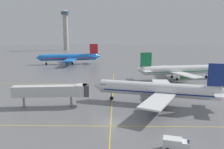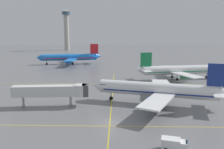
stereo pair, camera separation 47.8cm
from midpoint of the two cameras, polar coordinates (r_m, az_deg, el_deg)
ground_plane at (r=49.94m, az=-0.25°, el=-11.80°), size 600.00×600.00×0.00m
airliner_front_gate at (r=62.07m, az=11.71°, el=-3.76°), size 36.28×30.89×11.42m
airliner_second_row at (r=96.83m, az=16.24°, el=1.07°), size 35.56×30.27×11.09m
airliner_third_row at (r=139.91m, az=-10.30°, el=4.23°), size 38.24×32.53×11.93m
taxiway_markings at (r=66.49m, az=0.19°, el=-6.05°), size 142.95×85.93×0.01m
service_truck_red_van at (r=39.93m, az=15.54°, el=-16.33°), size 4.43×2.95×2.10m
jet_bridge at (r=60.84m, az=-13.46°, el=-3.96°), size 19.48×4.60×5.58m
control_tower at (r=252.50m, az=-11.21°, el=11.47°), size 8.82×8.82×41.87m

